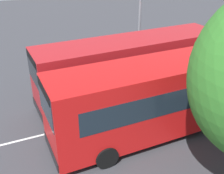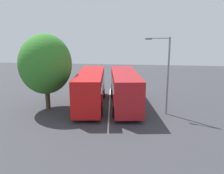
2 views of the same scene
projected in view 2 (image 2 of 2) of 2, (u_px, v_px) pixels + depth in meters
ground_plane at (110, 104)px, 23.58m from camera, size 71.13×71.13×0.00m
bus_far_left at (124, 88)px, 22.69m from camera, size 10.58×4.11×3.41m
bus_center_left at (91, 88)px, 22.80m from camera, size 10.56×3.87×3.41m
pedestrian at (99, 81)px, 30.82m from camera, size 0.35×0.35×1.79m
street_lamp at (166, 70)px, 19.89m from camera, size 1.01×2.14×6.82m
depot_tree at (46, 64)px, 21.31m from camera, size 5.34×4.80×7.14m
lane_stripe_outer_left at (110, 104)px, 23.58m from camera, size 14.61×2.10×0.01m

